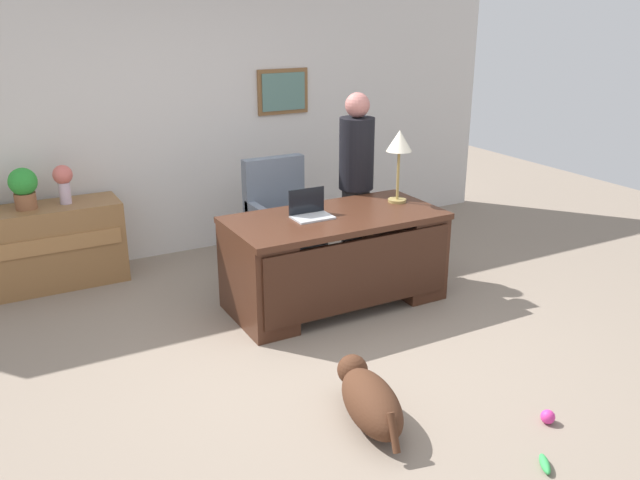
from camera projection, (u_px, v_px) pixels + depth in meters
ground_plane at (322, 351)px, 4.92m from camera, size 12.00×12.00×0.00m
back_wall at (197, 118)px, 6.62m from camera, size 7.00×0.16×2.70m
desk at (337, 257)px, 5.56m from camera, size 1.78×0.87×0.78m
credenza at (39, 248)px, 5.91m from camera, size 1.44×0.50×0.74m
armchair at (282, 221)px, 6.29m from camera, size 0.60×0.59×1.06m
person_standing at (356, 182)px, 6.15m from camera, size 0.32×0.32×1.68m
dog_lying at (369, 399)px, 4.04m from camera, size 0.43×0.84×0.30m
laptop at (310, 210)px, 5.40m from camera, size 0.32×0.22×0.23m
desk_lamp at (399, 146)px, 5.67m from camera, size 0.22×0.22×0.63m
vase_with_flowers at (63, 180)px, 5.84m from camera, size 0.17×0.17×0.35m
potted_plant at (23, 186)px, 5.70m from camera, size 0.24×0.24×0.36m
dog_toy_ball at (548, 417)px, 4.06m from camera, size 0.09×0.09×0.09m
dog_toy_bone at (545, 464)px, 3.67m from camera, size 0.13×0.17×0.05m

